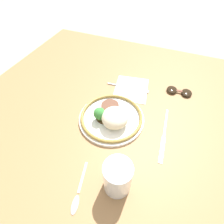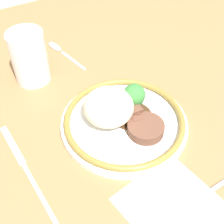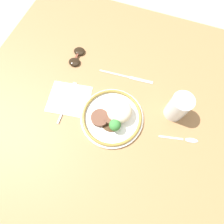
# 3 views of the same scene
# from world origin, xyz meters

# --- Properties ---
(ground_plane) EXTENTS (8.00, 8.00, 0.00)m
(ground_plane) POSITION_xyz_m (0.00, 0.00, 0.00)
(ground_plane) COLOR tan
(dining_table) EXTENTS (1.17, 1.21, 0.04)m
(dining_table) POSITION_xyz_m (0.00, 0.00, 0.02)
(dining_table) COLOR olive
(dining_table) RESTS_ON ground
(napkin) EXTENTS (0.19, 0.17, 0.00)m
(napkin) POSITION_xyz_m (-0.17, 0.01, 0.04)
(napkin) COLOR white
(napkin) RESTS_ON dining_table
(plate) EXTENTS (0.24, 0.24, 0.08)m
(plate) POSITION_xyz_m (0.03, -0.01, 0.06)
(plate) COLOR white
(plate) RESTS_ON dining_table
(juice_glass) EXTENTS (0.08, 0.08, 0.12)m
(juice_glass) POSITION_xyz_m (0.24, 0.10, 0.09)
(juice_glass) COLOR #F4AD19
(juice_glass) RESTS_ON dining_table
(fork) EXTENTS (0.02, 0.19, 0.00)m
(fork) POSITION_xyz_m (-0.17, 0.01, 0.04)
(fork) COLOR #B7B7BC
(fork) RESTS_ON napkin
(knife) EXTENTS (0.23, 0.03, 0.00)m
(knife) POSITION_xyz_m (0.02, 0.19, 0.04)
(knife) COLOR #B7B7BC
(knife) RESTS_ON dining_table
(spoon) EXTENTS (0.15, 0.04, 0.01)m
(spoon) POSITION_xyz_m (0.31, 0.01, 0.04)
(spoon) COLOR #B7B7BC
(spoon) RESTS_ON dining_table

